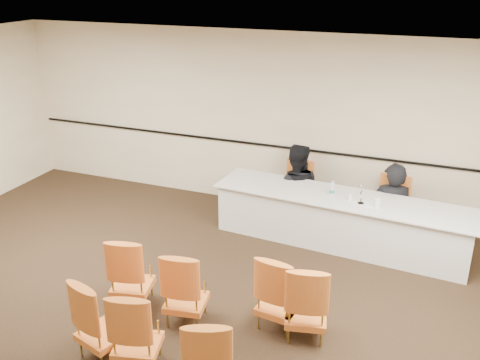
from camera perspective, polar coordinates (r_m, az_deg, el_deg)
name	(u,v)px	position (r m, az deg, el deg)	size (l,w,h in m)	color
floor	(177,344)	(6.32, -6.75, -16.99)	(10.00, 10.00, 0.00)	black
ceiling	(162,78)	(5.01, -8.29, 10.76)	(10.00, 10.00, 0.00)	silver
wall_back	(285,124)	(8.97, 4.88, 6.01)	(10.00, 0.04, 3.00)	#FAECC4
wall_rail	(284,147)	(9.05, 4.72, 3.51)	(9.80, 0.04, 0.03)	black
panel_table	(340,220)	(8.19, 10.62, -4.26)	(3.85, 0.89, 0.77)	silver
panelist_main	(390,217)	(8.61, 15.67, -3.84)	(0.65, 0.43, 1.79)	black
panelist_main_chair	(391,208)	(8.55, 15.77, -2.93)	(0.50, 0.50, 0.95)	orange
panelist_second	(295,194)	(8.92, 5.90, -1.49)	(0.85, 0.66, 1.74)	black
panelist_second_chair	(295,191)	(8.90, 5.91, -1.18)	(0.50, 0.50, 0.95)	orange
papers	(363,204)	(7.87, 12.97, -2.47)	(0.30, 0.22, 0.00)	white
microphone	(361,196)	(7.82, 12.82, -1.66)	(0.09, 0.18, 0.25)	black
water_bottle	(332,188)	(8.02, 9.84, -0.88)	(0.07, 0.07, 0.23)	teal
drinking_glass	(350,197)	(7.92, 11.66, -1.82)	(0.06, 0.06, 0.10)	white
coffee_cup	(378,203)	(7.78, 14.47, -2.42)	(0.08, 0.08, 0.13)	white
aud_chair_front_left	(131,270)	(6.78, -11.51, -9.40)	(0.50, 0.50, 0.95)	orange
aud_chair_front_mid	(186,286)	(6.39, -5.82, -11.17)	(0.50, 0.50, 0.95)	orange
aud_chair_front_right	(280,291)	(6.29, 4.29, -11.69)	(0.50, 0.50, 0.95)	orange
aud_chair_back_left	(102,317)	(6.05, -14.54, -13.99)	(0.50, 0.50, 0.95)	orange
aud_chair_back_mid	(136,328)	(5.82, -11.00, -15.22)	(0.50, 0.50, 0.95)	orange
aud_chair_back_right	(209,356)	(5.40, -3.37, -18.20)	(0.50, 0.50, 0.95)	orange
aud_chair_extra	(307,300)	(6.17, 7.14, -12.58)	(0.50, 0.50, 0.95)	orange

